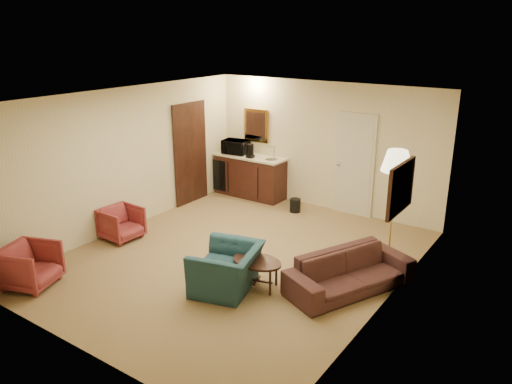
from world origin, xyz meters
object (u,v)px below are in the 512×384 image
(sofa, at_px, (350,266))
(coffee_table, at_px, (257,274))
(wetbar_cabinet, at_px, (250,176))
(rose_chair_near, at_px, (121,222))
(microwave, at_px, (236,145))
(rose_chair_far, at_px, (30,264))
(floor_lamp, at_px, (393,206))
(teal_armchair, at_px, (227,262))
(coffee_maker, at_px, (250,151))
(waste_bin, at_px, (295,205))

(sofa, xyz_separation_m, coffee_table, (-1.12, -0.71, -0.15))
(wetbar_cabinet, xyz_separation_m, rose_chair_near, (-0.50, -3.25, -0.14))
(wetbar_cabinet, bearing_deg, microwave, -178.77)
(rose_chair_near, relative_size, rose_chair_far, 0.92)
(wetbar_cabinet, distance_m, floor_lamp, 3.96)
(wetbar_cabinet, relative_size, floor_lamp, 0.90)
(rose_chair_near, relative_size, floor_lamp, 0.35)
(teal_armchair, distance_m, floor_lamp, 2.82)
(rose_chair_near, distance_m, coffee_maker, 3.27)
(wetbar_cabinet, relative_size, teal_armchair, 1.65)
(coffee_table, xyz_separation_m, floor_lamp, (1.22, 2.02, 0.70))
(rose_chair_near, bearing_deg, rose_chair_far, -170.23)
(wetbar_cabinet, relative_size, microwave, 2.94)
(sofa, distance_m, rose_chair_far, 4.61)
(waste_bin, height_order, coffee_maker, coffee_maker)
(rose_chair_far, height_order, waste_bin, rose_chair_far)
(microwave, bearing_deg, coffee_table, -56.82)
(microwave, bearing_deg, teal_armchair, -62.45)
(teal_armchair, bearing_deg, floor_lamp, 130.55)
(sofa, relative_size, coffee_table, 2.52)
(wetbar_cabinet, relative_size, coffee_table, 2.18)
(rose_chair_near, relative_size, microwave, 1.16)
(teal_armchair, distance_m, rose_chair_near, 2.68)
(rose_chair_near, height_order, waste_bin, rose_chair_near)
(sofa, bearing_deg, microwave, 81.55)
(rose_chair_near, xyz_separation_m, rose_chair_far, (0.25, -1.91, 0.03))
(waste_bin, bearing_deg, rose_chair_near, -122.24)
(sofa, distance_m, floor_lamp, 1.42)
(waste_bin, bearing_deg, rose_chair_far, -108.28)
(coffee_maker, bearing_deg, waste_bin, -1.06)
(wetbar_cabinet, height_order, teal_armchair, wetbar_cabinet)
(wetbar_cabinet, relative_size, rose_chair_near, 2.54)
(rose_chair_far, relative_size, waste_bin, 2.55)
(wetbar_cabinet, bearing_deg, floor_lamp, -19.62)
(rose_chair_near, bearing_deg, teal_armchair, -95.71)
(sofa, height_order, coffee_table, sofa)
(sofa, bearing_deg, rose_chair_far, 148.19)
(wetbar_cabinet, xyz_separation_m, coffee_table, (2.48, -3.34, -0.24))
(wetbar_cabinet, xyz_separation_m, coffee_maker, (0.09, -0.12, 0.61))
(microwave, relative_size, coffee_maker, 1.92)
(wetbar_cabinet, height_order, waste_bin, wetbar_cabinet)
(coffee_table, bearing_deg, microwave, 130.65)
(microwave, bearing_deg, rose_chair_near, -99.57)
(wetbar_cabinet, xyz_separation_m, waste_bin, (1.35, -0.31, -0.32))
(coffee_table, distance_m, microwave, 4.48)
(floor_lamp, bearing_deg, waste_bin, 156.84)
(wetbar_cabinet, bearing_deg, rose_chair_far, -92.78)
(microwave, bearing_deg, rose_chair_far, -96.01)
(rose_chair_far, bearing_deg, coffee_table, -76.71)
(rose_chair_near, distance_m, waste_bin, 3.47)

